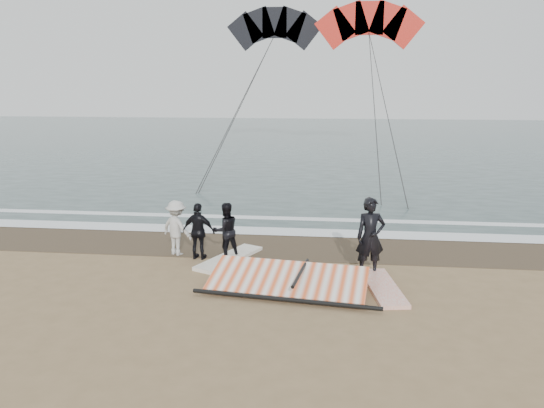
{
  "coord_description": "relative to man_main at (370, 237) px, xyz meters",
  "views": [
    {
      "loc": [
        1.32,
        -10.42,
        4.72
      ],
      "look_at": [
        -0.17,
        3.0,
        1.6
      ],
      "focal_mm": 35.0,
      "sensor_mm": 36.0,
      "label": 1
    }
  ],
  "objects": [
    {
      "name": "ground",
      "position": [
        -2.35,
        -2.33,
        -0.99
      ],
      "size": [
        120.0,
        120.0,
        0.0
      ],
      "primitive_type": "plane",
      "color": "#8C704C",
      "rests_on": "ground"
    },
    {
      "name": "sea",
      "position": [
        -2.35,
        30.67,
        -0.97
      ],
      "size": [
        120.0,
        54.0,
        0.02
      ],
      "primitive_type": "cube",
      "color": "#233838",
      "rests_on": "ground"
    },
    {
      "name": "wet_sand",
      "position": [
        -2.35,
        2.17,
        -0.98
      ],
      "size": [
        120.0,
        2.8,
        0.01
      ],
      "primitive_type": "cube",
      "color": "#4C3D2B",
      "rests_on": "ground"
    },
    {
      "name": "foam_near",
      "position": [
        -2.35,
        3.57,
        -0.96
      ],
      "size": [
        120.0,
        0.9,
        0.01
      ],
      "primitive_type": "cube",
      "color": "white",
      "rests_on": "sea"
    },
    {
      "name": "foam_far",
      "position": [
        -2.35,
        5.27,
        -0.96
      ],
      "size": [
        120.0,
        0.45,
        0.01
      ],
      "primitive_type": "cube",
      "color": "white",
      "rests_on": "sea"
    },
    {
      "name": "man_main",
      "position": [
        0.0,
        0.0,
        0.0
      ],
      "size": [
        0.8,
        0.6,
        1.97
      ],
      "primitive_type": "imported",
      "rotation": [
        0.0,
        0.0,
        0.19
      ],
      "color": "black",
      "rests_on": "ground"
    },
    {
      "name": "board_white",
      "position": [
        0.26,
        -0.94,
        -0.94
      ],
      "size": [
        0.99,
        2.37,
        0.09
      ],
      "primitive_type": "cube",
      "rotation": [
        0.0,
        0.0,
        0.15
      ],
      "color": "white",
      "rests_on": "ground"
    },
    {
      "name": "board_cream",
      "position": [
        -3.69,
        0.72,
        -0.94
      ],
      "size": [
        1.58,
        2.42,
        0.1
      ],
      "primitive_type": "cube",
      "rotation": [
        0.0,
        0.0,
        -0.44
      ],
      "color": "silver",
      "rests_on": "ground"
    },
    {
      "name": "trio_cluster",
      "position": [
        -4.59,
        0.91,
        -0.21
      ],
      "size": [
        2.45,
        1.04,
        1.56
      ],
      "color": "black",
      "rests_on": "ground"
    },
    {
      "name": "sail_rig",
      "position": [
        -2.01,
        -1.12,
        -0.79
      ],
      "size": [
        4.19,
        2.16,
        0.49
      ],
      "color": "black",
      "rests_on": "ground"
    },
    {
      "name": "kite_red",
      "position": [
        1.15,
        22.11,
        6.99
      ],
      "size": [
        7.57,
        7.66,
        16.97
      ],
      "color": "red",
      "rests_on": "ground"
    },
    {
      "name": "kite_dark",
      "position": [
        -5.01,
        24.35,
        7.05
      ],
      "size": [
        7.15,
        7.85,
        17.39
      ],
      "color": "black",
      "rests_on": "ground"
    }
  ]
}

